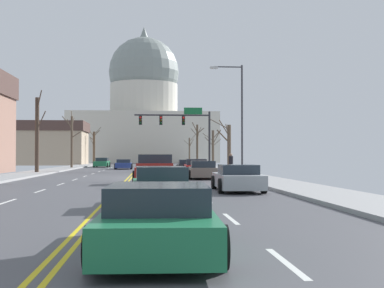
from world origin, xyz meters
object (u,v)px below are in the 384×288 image
Objects in this scene: sedan_near_04 at (237,179)px; sedan_oncoming_01 at (102,163)px; signal_gantry at (182,125)px; street_lamp_right at (238,110)px; sedan_near_05 at (161,188)px; sedan_near_00 at (188,166)px; pickup_truck_near_03 at (155,171)px; sedan_oncoming_00 at (124,164)px; pedestrian_00 at (231,163)px; sedan_near_02 at (202,170)px; sedan_near_06 at (158,220)px; sedan_near_01 at (196,168)px; bicycle_parked at (245,171)px.

sedan_oncoming_01 is (-10.35, 44.99, 0.03)m from sedan_near_04.
street_lamp_right is (3.16, -15.34, 0.21)m from signal_gantry.
street_lamp_right reaches higher than sedan_near_05.
street_lamp_right reaches higher than sedan_near_00.
pickup_truck_near_03 is (-3.00, -23.55, -4.02)m from signal_gantry.
sedan_near_04 is at bearing -78.93° from sedan_oncoming_00.
sedan_near_05 is at bearing -104.70° from pedestrian_00.
sedan_near_02 is 1.01× the size of sedan_near_05.
signal_gantry is at bearing -58.06° from sedan_oncoming_01.
street_lamp_right reaches higher than sedan_near_02.
pedestrian_00 is at bearing 75.30° from sedan_near_05.
sedan_near_02 is at bearing -89.89° from sedan_near_00.
sedan_near_06 is at bearing -86.30° from sedan_oncoming_00.
sedan_near_01 reaches higher than sedan_oncoming_00.
pickup_truck_near_03 is 12.26m from sedan_near_05.
pickup_truck_near_03 reaches higher than sedan_oncoming_00.
street_lamp_right is 6.49m from sedan_near_01.
pickup_truck_near_03 is 1.24× the size of sedan_near_05.
signal_gantry is 1.68× the size of sedan_near_01.
signal_gantry is 12.14m from sedan_near_01.
sedan_near_06 is (-3.43, -25.65, -0.04)m from sedan_near_02.
pickup_truck_near_03 is (-3.30, -5.89, 0.15)m from sedan_near_02.
sedan_near_04 is at bearing -88.73° from signal_gantry.
sedan_near_00 is 6.96m from sedan_near_01.
pedestrian_00 reaches higher than pickup_truck_near_03.
sedan_near_05 is 7.50m from sedan_near_06.
pickup_truck_near_03 is at bearing -97.26° from signal_gantry.
sedan_near_01 reaches higher than sedan_near_04.
sedan_near_06 is at bearing -97.61° from sedan_near_02.
bicycle_parked is at bearing 76.27° from sedan_near_06.
sedan_near_05 is at bearing -85.37° from sedan_oncoming_00.
sedan_near_02 is 2.77× the size of pedestrian_00.
sedan_near_06 is at bearing -96.36° from sedan_near_01.
pedestrian_00 reaches higher than sedan_near_06.
bicycle_parked is at bearing -34.38° from street_lamp_right.
signal_gantry is at bearing 92.12° from sedan_near_01.
sedan_oncoming_00 is at bearing 135.17° from signal_gantry.
bicycle_parked is (6.56, 20.15, -0.09)m from sedan_near_05.
sedan_near_02 is at bearing -91.17° from sedan_near_01.
signal_gantry is at bearing 102.58° from pedestrian_00.
street_lamp_right reaches higher than pedestrian_00.
sedan_oncoming_01 is (-6.77, 51.37, 0.01)m from sedan_near_05.
sedan_oncoming_00 is (-6.61, 10.74, -0.03)m from sedan_near_00.
sedan_near_01 is at bearing -69.42° from sedan_oncoming_01.
signal_gantry is at bearing 85.86° from sedan_near_06.
pickup_truck_near_03 is 1.20× the size of sedan_near_06.
sedan_oncoming_00 is at bearing 110.92° from sedan_near_01.
pedestrian_00 is 0.91× the size of bicycle_parked.
sedan_oncoming_00 is (-6.99, 35.73, -0.03)m from sedan_near_04.
signal_gantry is 15.67m from street_lamp_right.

